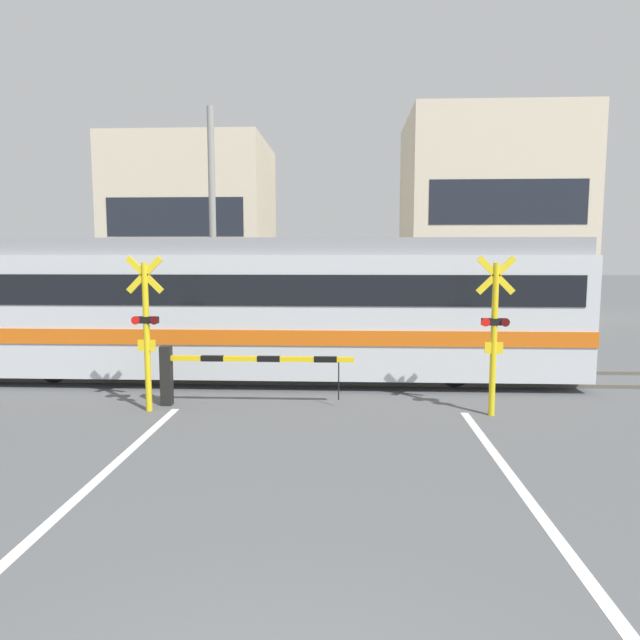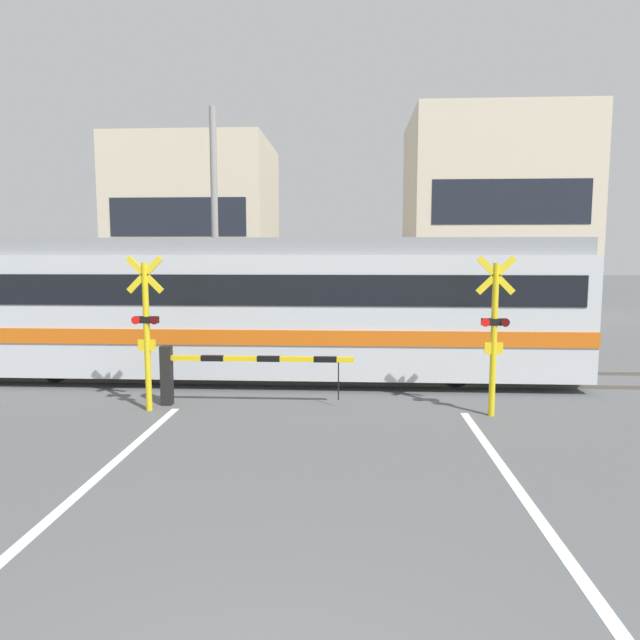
# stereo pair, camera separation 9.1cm
# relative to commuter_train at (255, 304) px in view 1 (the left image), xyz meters

# --- Properties ---
(rail_track_near) EXTENTS (50.00, 0.10, 0.08)m
(rail_track_near) POSITION_rel_commuter_train_xyz_m (1.59, -0.72, -1.68)
(rail_track_near) COLOR #5B564C
(rail_track_near) RESTS_ON ground_plane
(rail_track_far) EXTENTS (50.00, 0.10, 0.08)m
(rail_track_far) POSITION_rel_commuter_train_xyz_m (1.59, 0.72, -1.68)
(rail_track_far) COLOR #5B564C
(rail_track_far) RESTS_ON ground_plane
(road_stripe_right) EXTENTS (0.14, 11.78, 0.01)m
(road_stripe_right) POSITION_rel_commuter_train_xyz_m (4.24, -8.71, -1.71)
(road_stripe_right) COLOR white
(road_stripe_right) RESTS_ON ground_plane
(commuter_train) EXTENTS (14.37, 2.83, 3.20)m
(commuter_train) POSITION_rel_commuter_train_xyz_m (0.00, 0.00, 0.00)
(commuter_train) COLOR silver
(commuter_train) RESTS_ON ground_plane
(crossing_barrier_near) EXTENTS (3.65, 0.20, 1.13)m
(crossing_barrier_near) POSITION_rel_commuter_train_xyz_m (-0.41, -2.52, -0.98)
(crossing_barrier_near) COLOR black
(crossing_barrier_near) RESTS_ON ground_plane
(crossing_barrier_far) EXTENTS (3.65, 0.20, 1.13)m
(crossing_barrier_far) POSITION_rel_commuter_train_xyz_m (3.59, 3.04, -0.98)
(crossing_barrier_far) COLOR black
(crossing_barrier_far) RESTS_ON ground_plane
(crossing_signal_left) EXTENTS (0.68, 0.15, 2.83)m
(crossing_signal_left) POSITION_rel_commuter_train_xyz_m (-1.51, -2.95, -0.16)
(crossing_signal_left) COLOR yellow
(crossing_signal_left) RESTS_ON ground_plane
(crossing_signal_right) EXTENTS (0.68, 0.15, 2.83)m
(crossing_signal_right) POSITION_rel_commuter_train_xyz_m (4.69, -2.95, -0.16)
(crossing_signal_right) COLOR yellow
(crossing_signal_right) RESTS_ON ground_plane
(pedestrian) EXTENTS (0.38, 0.23, 1.74)m
(pedestrian) POSITION_rel_commuter_train_xyz_m (2.65, 5.43, -0.71)
(pedestrian) COLOR #33384C
(pedestrian) RESTS_ON ground_plane
(building_left_of_street) EXTENTS (6.91, 6.48, 8.05)m
(building_left_of_street) POSITION_rel_commuter_train_xyz_m (-5.11, 14.11, 2.31)
(building_left_of_street) COLOR beige
(building_left_of_street) RESTS_ON ground_plane
(building_right_of_street) EXTENTS (7.60, 6.48, 9.07)m
(building_right_of_street) POSITION_rel_commuter_train_xyz_m (8.64, 14.11, 2.82)
(building_right_of_street) COLOR beige
(building_right_of_street) RESTS_ON ground_plane
(utility_pole_streetside) EXTENTS (0.22, 0.22, 7.53)m
(utility_pole_streetside) POSITION_rel_commuter_train_xyz_m (-2.26, 5.54, 2.05)
(utility_pole_streetside) COLOR gray
(utility_pole_streetside) RESTS_ON ground_plane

